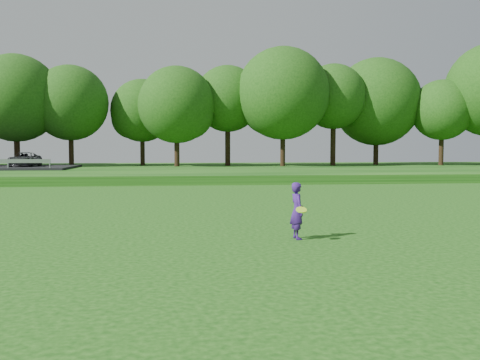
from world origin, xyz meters
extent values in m
plane|color=#10410C|center=(0.00, 0.00, 0.00)|extent=(140.00, 140.00, 0.00)
cube|color=#10410C|center=(0.00, 34.00, 0.30)|extent=(130.00, 30.00, 0.60)
cube|color=gray|center=(0.00, 20.00, 0.02)|extent=(130.00, 1.60, 0.04)
imported|color=#3D3D43|center=(-16.00, 33.00, 1.38)|extent=(1.99, 4.32, 1.20)
imported|color=#3C1A75|center=(-0.15, -1.02, 0.74)|extent=(0.41, 0.57, 1.47)
cylinder|color=#B5EA25|center=(-0.15, -1.49, 0.81)|extent=(0.28, 0.26, 0.14)
camera|label=1|loc=(-3.28, -14.45, 2.36)|focal=40.00mm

